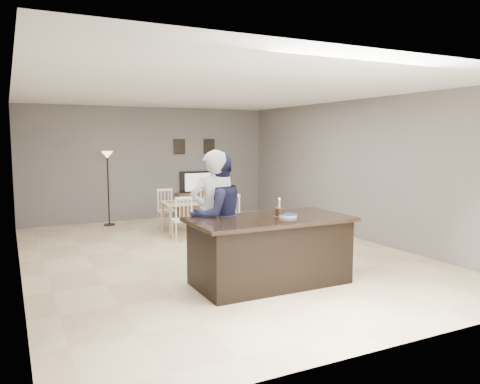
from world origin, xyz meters
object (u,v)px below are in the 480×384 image
tv_console (200,204)px  television (199,182)px  kitchen_island (270,250)px  man (217,216)px  birthday_cake (279,212)px  plate_stack (288,215)px  dining_table (197,206)px  woman (214,215)px  floor_lamp (108,168)px

tv_console → television: (0.00, 0.07, 0.56)m
television → kitchen_island: bearing=78.0°
man → birthday_cake: size_ratio=6.93×
television → plate_stack: 5.78m
kitchen_island → birthday_cake: bearing=12.9°
man → dining_table: 3.21m
kitchen_island → woman: size_ratio=1.20×
dining_table → floor_lamp: size_ratio=1.01×
kitchen_island → floor_lamp: 5.52m
woman → plate_stack: woman is taller
kitchen_island → dining_table: 3.68m
tv_console → dining_table: 2.10m
birthday_cake → plate_stack: (0.07, -0.10, -0.04)m
kitchen_island → floor_lamp: floor_lamp is taller
kitchen_island → woman: (-0.58, 0.55, 0.44)m
man → dining_table: size_ratio=1.03×
man → dining_table: (0.89, 3.07, -0.32)m
birthday_cake → kitchen_island: bearing=-167.1°
television → man: man is taller
dining_table → tv_console: bearing=70.9°
dining_table → floor_lamp: 2.36m
birthday_cake → plate_stack: bearing=-53.4°
birthday_cake → dining_table: 3.65m
woman → tv_console: bearing=-99.1°
man → plate_stack: size_ratio=7.04×
television → woman: size_ratio=0.51×
man → floor_lamp: size_ratio=1.04×
man → floor_lamp: man is taller
woman → birthday_cake: (0.74, -0.51, 0.06)m
tv_console → man: 5.30m
woman → man: size_ratio=1.03×
birthday_cake → floor_lamp: (-1.25, 5.31, 0.33)m
kitchen_island → tv_console: size_ratio=1.79×
man → plate_stack: bearing=126.8°
kitchen_island → woman: 0.91m
tv_console → woman: size_ratio=0.67×
kitchen_island → television: (1.20, 5.64, 0.41)m
tv_console → dining_table: size_ratio=0.71×
tv_console → man: man is taller
birthday_cake → tv_console: bearing=79.4°
woman → man: bearing=-140.7°
kitchen_island → plate_stack: plate_stack is taller
kitchen_island → dining_table: (0.37, 3.66, 0.10)m
television → dining_table: bearing=67.3°
tv_console → television: bearing=90.0°
dining_table → kitchen_island: bearing=-91.5°
kitchen_island → television: television is taller
television → tv_console: bearing=90.0°
plate_stack → floor_lamp: 5.59m
dining_table → floor_lamp: bearing=135.2°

